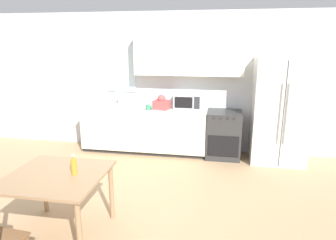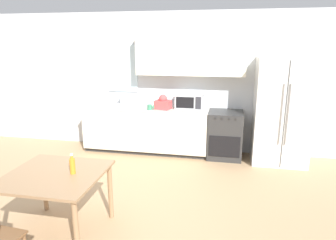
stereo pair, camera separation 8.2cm
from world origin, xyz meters
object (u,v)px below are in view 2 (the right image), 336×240
Objects in this scene: oven_range at (225,135)px; coffee_mug at (150,107)px; microwave at (189,101)px; dining_table at (55,182)px; refrigerator at (281,112)px; drink_bottle at (72,165)px.

coffee_mug is at bearing -172.16° from oven_range.
microwave reaches higher than dining_table.
microwave is (-0.69, 0.09, 0.61)m from oven_range.
coffee_mug is (-2.36, -0.15, 0.01)m from refrigerator.
dining_table is at bearing -168.72° from drink_bottle.
drink_bottle reaches higher than dining_table.
refrigerator reaches higher than drink_bottle.
oven_range is at bearing 59.62° from drink_bottle.
microwave reaches higher than oven_range.
refrigerator is 14.85× the size of coffee_mug.
oven_range is at bearing 7.84° from coffee_mug.
refrigerator reaches higher than dining_table.
microwave is at bearing 22.03° from coffee_mug.
microwave is 4.07× the size of coffee_mug.
drink_bottle is at bearing -107.86° from microwave.
drink_bottle is (-1.61, -2.74, 0.40)m from oven_range.
dining_table is (-0.41, -2.59, -0.31)m from coffee_mug.
refrigerator reaches higher than oven_range.
refrigerator is 3.90m from dining_table.
oven_range is 3.20m from drink_bottle.
refrigerator is at bearing -2.60° from oven_range.
oven_range is 0.47× the size of refrigerator.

